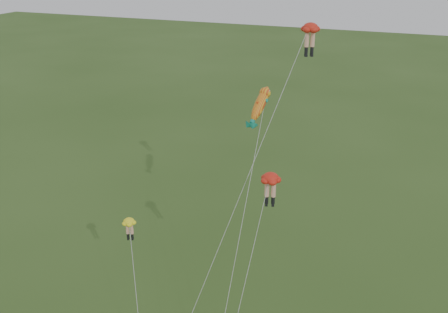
% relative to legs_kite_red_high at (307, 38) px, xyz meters
% --- Properties ---
extents(legs_kite_red_high, '(6.99, 11.86, 22.13)m').
position_rel_legs_kite_red_high_xyz_m(legs_kite_red_high, '(0.00, 0.00, 0.00)').
color(legs_kite_red_high, red).
rests_on(legs_kite_red_high, ground).
extents(legs_kite_red_mid, '(2.34, 6.57, 14.11)m').
position_rel_legs_kite_red_high_xyz_m(legs_kite_red_mid, '(-0.39, -6.50, -7.78)').
color(legs_kite_red_mid, red).
rests_on(legs_kite_red_mid, ground).
extents(legs_kite_yellow, '(4.41, 6.17, 9.00)m').
position_rel_legs_kite_red_high_xyz_m(legs_kite_yellow, '(-10.37, -6.85, -12.84)').
color(legs_kite_yellow, '#FFF520').
rests_on(legs_kite_yellow, ground).
extents(fish_kite, '(1.52, 12.23, 17.17)m').
position_rel_legs_kite_red_high_xyz_m(fish_kite, '(-3.55, 1.62, -5.45)').
color(fish_kite, gold).
rests_on(fish_kite, ground).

